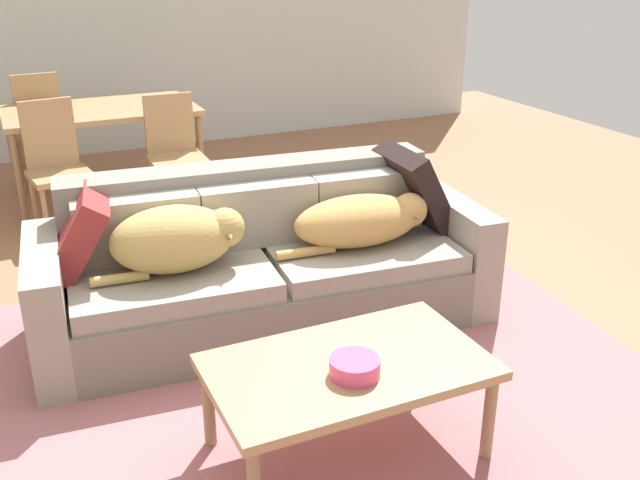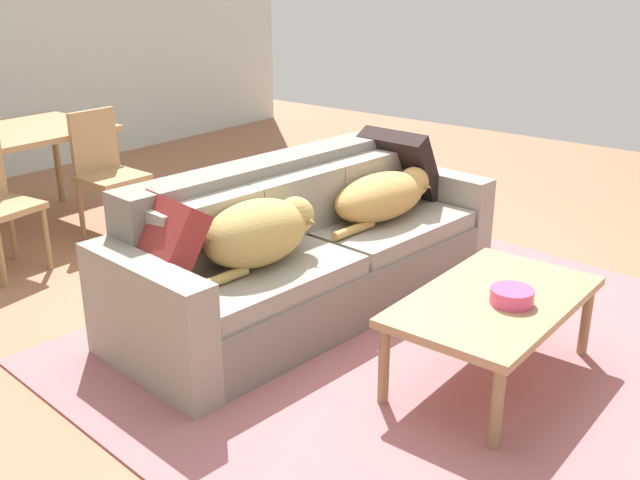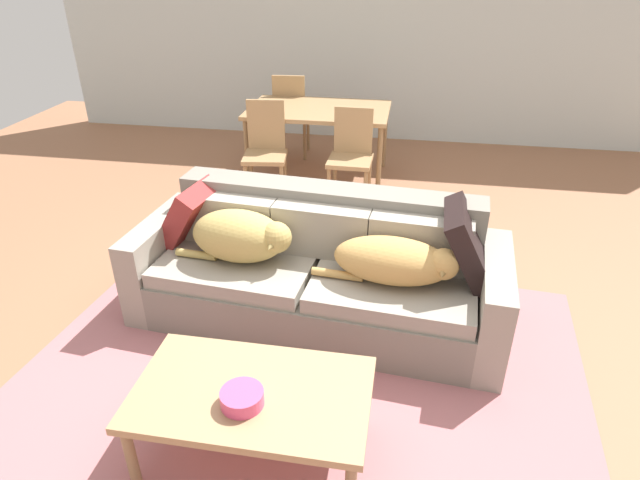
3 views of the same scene
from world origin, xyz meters
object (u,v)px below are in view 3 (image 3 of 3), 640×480
at_px(dog_on_right_cushion, 396,261).
at_px(dining_chair_far_left, 291,112).
at_px(dining_table, 319,114).
at_px(dog_on_left_cushion, 242,236).
at_px(dining_chair_near_left, 266,146).
at_px(dining_chair_near_right, 351,153).
at_px(throw_pillow_by_left_arm, 190,213).
at_px(bowl_on_coffee_table, 242,398).
at_px(throw_pillow_by_right_arm, 469,243).
at_px(couch, 319,272).
at_px(coffee_table, 252,398).

height_order(dog_on_right_cushion, dining_chair_far_left, dining_chair_far_left).
bearing_deg(dining_table, dog_on_left_cushion, -91.16).
xyz_separation_m(dog_on_left_cushion, dining_chair_far_left, (-0.37, 3.08, -0.07)).
distance_m(dining_table, dining_chair_near_left, 0.75).
bearing_deg(dining_table, dining_chair_near_right, -56.10).
height_order(throw_pillow_by_left_arm, bowl_on_coffee_table, throw_pillow_by_left_arm).
bearing_deg(bowl_on_coffee_table, dining_chair_near_right, 88.00).
bearing_deg(dining_table, dog_on_right_cushion, -70.66).
relative_size(throw_pillow_by_left_arm, dining_chair_near_right, 0.46).
bearing_deg(bowl_on_coffee_table, throw_pillow_by_right_arm, 50.67).
distance_m(bowl_on_coffee_table, dining_table, 3.75).
bearing_deg(couch, dining_chair_near_right, 95.34).
bearing_deg(dining_table, coffee_table, -84.95).
bearing_deg(dog_on_left_cushion, bowl_on_coffee_table, -68.28).
distance_m(throw_pillow_by_left_arm, dining_chair_near_right, 1.92).
height_order(dog_on_left_cushion, throw_pillow_by_left_arm, throw_pillow_by_left_arm).
xyz_separation_m(dog_on_right_cushion, dining_table, (-0.92, 2.62, 0.11)).
xyz_separation_m(throw_pillow_by_right_arm, dining_chair_near_right, (-0.92, 1.85, -0.14)).
bearing_deg(dining_chair_near_left, throw_pillow_by_right_arm, -54.47).
height_order(dog_on_right_cushion, throw_pillow_by_right_arm, throw_pillow_by_right_arm).
distance_m(couch, dog_on_left_cushion, 0.56).
xyz_separation_m(dining_chair_near_right, dining_chair_far_left, (-0.84, 1.17, 0.02)).
height_order(dog_on_right_cushion, bowl_on_coffee_table, dog_on_right_cushion).
height_order(dog_on_left_cushion, coffee_table, dog_on_left_cushion).
xyz_separation_m(couch, dog_on_left_cushion, (-0.47, -0.10, 0.28)).
distance_m(coffee_table, dining_chair_near_left, 3.14).
distance_m(throw_pillow_by_right_arm, bowl_on_coffee_table, 1.64).
xyz_separation_m(coffee_table, dining_chair_near_right, (0.09, 3.03, 0.13)).
relative_size(dog_on_right_cushion, dining_chair_near_left, 0.93).
xyz_separation_m(throw_pillow_by_left_arm, bowl_on_coffee_table, (0.79, -1.42, -0.16)).
relative_size(dog_on_right_cushion, dining_chair_near_right, 0.96).
bearing_deg(throw_pillow_by_left_arm, couch, -8.18).
xyz_separation_m(dining_table, dining_chair_near_left, (-0.42, -0.59, -0.17)).
relative_size(coffee_table, dining_table, 0.76).
bearing_deg(dining_chair_near_left, bowl_on_coffee_table, -84.60).
relative_size(dog_on_right_cushion, dining_chair_far_left, 0.90).
relative_size(dog_on_left_cushion, bowl_on_coffee_table, 3.96).
bearing_deg(dining_chair_near_left, dining_chair_far_left, 82.85).
distance_m(throw_pillow_by_right_arm, dining_chair_near_right, 2.08).
bearing_deg(dog_on_right_cushion, dog_on_left_cushion, 179.88).
xyz_separation_m(couch, bowl_on_coffee_table, (-0.12, -1.29, 0.14)).
bearing_deg(bowl_on_coffee_table, throw_pillow_by_left_arm, 119.07).
bearing_deg(couch, dog_on_right_cushion, -15.36).
relative_size(couch, dining_table, 1.70).
relative_size(coffee_table, bowl_on_coffee_table, 5.59).
xyz_separation_m(throw_pillow_by_right_arm, coffee_table, (-1.02, -1.17, -0.26)).
relative_size(dining_table, dining_chair_far_left, 1.49).
distance_m(couch, bowl_on_coffee_table, 1.31).
distance_m(dog_on_left_cushion, dining_chair_near_left, 1.98).
relative_size(dining_chair_near_left, dining_chair_near_right, 1.03).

